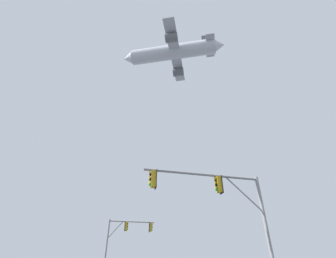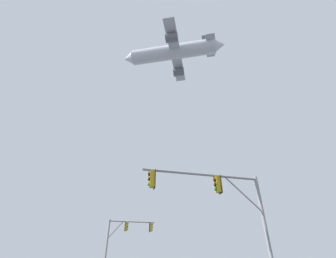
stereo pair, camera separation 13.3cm
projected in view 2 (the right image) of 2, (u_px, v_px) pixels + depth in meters
signal_pole_near at (220, 197)px, 13.03m from camera, size 7.04×1.54×5.88m
signal_pole_far at (125, 233)px, 25.08m from camera, size 5.03×1.08×5.52m
airplane at (173, 52)px, 58.82m from camera, size 26.08×20.15×7.15m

